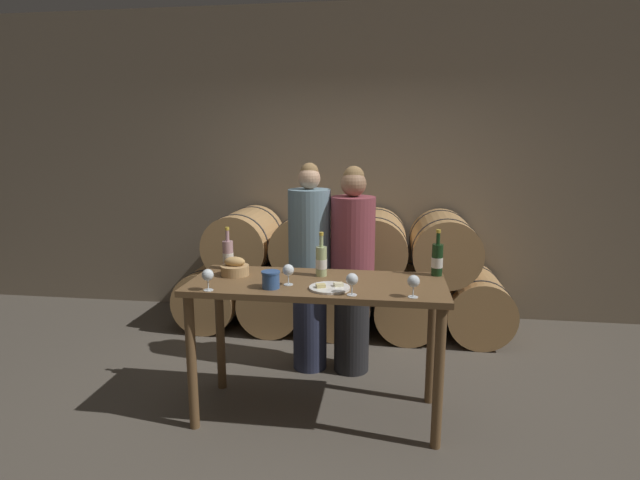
{
  "coord_description": "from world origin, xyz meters",
  "views": [
    {
      "loc": [
        0.46,
        -3.1,
        1.85
      ],
      "look_at": [
        0.0,
        0.13,
        1.2
      ],
      "focal_mm": 28.0,
      "sensor_mm": 36.0,
      "label": 1
    }
  ],
  "objects_px": {
    "wine_bottle_red": "(437,260)",
    "wine_bottle_rose": "(228,255)",
    "wine_glass_left": "(288,270)",
    "blue_crock": "(271,279)",
    "wine_glass_center": "(352,280)",
    "person_right": "(352,270)",
    "wine_bottle_white": "(321,261)",
    "wine_glass_far_left": "(208,276)",
    "tasting_table": "(317,302)",
    "cheese_plate": "(330,288)",
    "person_left": "(310,267)",
    "bread_basket": "(235,268)",
    "wine_glass_right": "(414,282)"
  },
  "relations": [
    {
      "from": "wine_bottle_red",
      "to": "wine_bottle_rose",
      "type": "relative_size",
      "value": 1.05
    },
    {
      "from": "wine_bottle_red",
      "to": "wine_glass_left",
      "type": "relative_size",
      "value": 2.35
    },
    {
      "from": "blue_crock",
      "to": "wine_glass_center",
      "type": "bearing_deg",
      "value": -8.29
    },
    {
      "from": "person_right",
      "to": "wine_glass_left",
      "type": "bearing_deg",
      "value": -113.13
    },
    {
      "from": "wine_bottle_red",
      "to": "wine_bottle_rose",
      "type": "distance_m",
      "value": 1.46
    },
    {
      "from": "wine_bottle_white",
      "to": "blue_crock",
      "type": "height_order",
      "value": "wine_bottle_white"
    },
    {
      "from": "wine_bottle_red",
      "to": "wine_bottle_rose",
      "type": "height_order",
      "value": "wine_bottle_red"
    },
    {
      "from": "blue_crock",
      "to": "wine_glass_center",
      "type": "distance_m",
      "value": 0.52
    },
    {
      "from": "wine_glass_far_left",
      "to": "wine_glass_center",
      "type": "bearing_deg",
      "value": 1.81
    },
    {
      "from": "tasting_table",
      "to": "wine_bottle_red",
      "type": "relative_size",
      "value": 5.26
    },
    {
      "from": "wine_bottle_red",
      "to": "wine_glass_left",
      "type": "height_order",
      "value": "wine_bottle_red"
    },
    {
      "from": "wine_bottle_rose",
      "to": "wine_glass_left",
      "type": "bearing_deg",
      "value": -33.74
    },
    {
      "from": "tasting_table",
      "to": "wine_bottle_red",
      "type": "height_order",
      "value": "wine_bottle_red"
    },
    {
      "from": "wine_glass_far_left",
      "to": "wine_glass_center",
      "type": "relative_size",
      "value": 1.0
    },
    {
      "from": "cheese_plate",
      "to": "wine_glass_far_left",
      "type": "height_order",
      "value": "wine_glass_far_left"
    },
    {
      "from": "person_right",
      "to": "person_left",
      "type": "bearing_deg",
      "value": -179.98
    },
    {
      "from": "tasting_table",
      "to": "person_left",
      "type": "distance_m",
      "value": 0.73
    },
    {
      "from": "wine_glass_center",
      "to": "person_left",
      "type": "bearing_deg",
      "value": 112.96
    },
    {
      "from": "tasting_table",
      "to": "bread_basket",
      "type": "xyz_separation_m",
      "value": [
        -0.58,
        0.08,
        0.19
      ]
    },
    {
      "from": "bread_basket",
      "to": "wine_glass_left",
      "type": "height_order",
      "value": "wine_glass_left"
    },
    {
      "from": "blue_crock",
      "to": "bread_basket",
      "type": "height_order",
      "value": "bread_basket"
    },
    {
      "from": "person_right",
      "to": "wine_glass_left",
      "type": "height_order",
      "value": "person_right"
    },
    {
      "from": "person_right",
      "to": "wine_bottle_rose",
      "type": "distance_m",
      "value": 1.0
    },
    {
      "from": "wine_bottle_white",
      "to": "wine_glass_center",
      "type": "xyz_separation_m",
      "value": [
        0.24,
        -0.4,
        -0.01
      ]
    },
    {
      "from": "bread_basket",
      "to": "wine_glass_far_left",
      "type": "distance_m",
      "value": 0.37
    },
    {
      "from": "person_right",
      "to": "wine_bottle_red",
      "type": "bearing_deg",
      "value": -36.5
    },
    {
      "from": "wine_glass_center",
      "to": "wine_glass_left",
      "type": "bearing_deg",
      "value": 159.12
    },
    {
      "from": "wine_bottle_white",
      "to": "person_right",
      "type": "bearing_deg",
      "value": 73.45
    },
    {
      "from": "bread_basket",
      "to": "wine_glass_left",
      "type": "bearing_deg",
      "value": -23.73
    },
    {
      "from": "blue_crock",
      "to": "wine_bottle_rose",
      "type": "bearing_deg",
      "value": 134.3
    },
    {
      "from": "wine_bottle_red",
      "to": "wine_glass_right",
      "type": "bearing_deg",
      "value": -109.21
    },
    {
      "from": "wine_bottle_rose",
      "to": "wine_glass_right",
      "type": "relative_size",
      "value": 2.24
    },
    {
      "from": "wine_glass_right",
      "to": "person_left",
      "type": "bearing_deg",
      "value": 128.63
    },
    {
      "from": "wine_glass_center",
      "to": "wine_glass_right",
      "type": "distance_m",
      "value": 0.36
    },
    {
      "from": "blue_crock",
      "to": "wine_glass_left",
      "type": "height_order",
      "value": "wine_glass_left"
    },
    {
      "from": "wine_bottle_rose",
      "to": "wine_glass_right",
      "type": "bearing_deg",
      "value": -20.87
    },
    {
      "from": "person_right",
      "to": "wine_bottle_rose",
      "type": "bearing_deg",
      "value": -150.95
    },
    {
      "from": "wine_glass_center",
      "to": "wine_glass_far_left",
      "type": "bearing_deg",
      "value": -178.19
    },
    {
      "from": "tasting_table",
      "to": "bread_basket",
      "type": "distance_m",
      "value": 0.61
    },
    {
      "from": "wine_bottle_rose",
      "to": "wine_glass_left",
      "type": "height_order",
      "value": "wine_bottle_rose"
    },
    {
      "from": "tasting_table",
      "to": "person_right",
      "type": "height_order",
      "value": "person_right"
    },
    {
      "from": "blue_crock",
      "to": "wine_glass_left",
      "type": "relative_size",
      "value": 0.87
    },
    {
      "from": "cheese_plate",
      "to": "wine_glass_center",
      "type": "height_order",
      "value": "wine_glass_center"
    },
    {
      "from": "tasting_table",
      "to": "wine_glass_far_left",
      "type": "bearing_deg",
      "value": -155.63
    },
    {
      "from": "wine_bottle_white",
      "to": "wine_bottle_rose",
      "type": "xyz_separation_m",
      "value": [
        -0.69,
        0.1,
        0.0
      ]
    },
    {
      "from": "wine_bottle_rose",
      "to": "cheese_plate",
      "type": "xyz_separation_m",
      "value": [
        0.78,
        -0.39,
        -0.1
      ]
    },
    {
      "from": "wine_bottle_rose",
      "to": "wine_glass_center",
      "type": "height_order",
      "value": "wine_bottle_rose"
    },
    {
      "from": "person_left",
      "to": "wine_bottle_rose",
      "type": "height_order",
      "value": "person_left"
    },
    {
      "from": "tasting_table",
      "to": "cheese_plate",
      "type": "distance_m",
      "value": 0.23
    },
    {
      "from": "tasting_table",
      "to": "wine_glass_left",
      "type": "relative_size",
      "value": 12.34
    }
  ]
}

